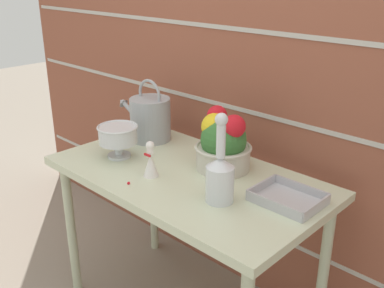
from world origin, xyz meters
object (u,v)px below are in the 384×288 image
Objects in this scene: crystal_pedestal_bowl at (118,136)px; wire_tray at (288,199)px; figurine_vase at (151,162)px; watering_can at (150,118)px; flower_planter at (223,143)px; glass_decanter at (220,174)px.

wire_tray is (0.77, 0.17, -0.09)m from crystal_pedestal_bowl.
watering_can is at bearing 138.96° from figurine_vase.
wire_tray is (0.36, -0.06, -0.10)m from flower_planter.
wire_tray is at bearing 42.10° from glass_decanter.
crystal_pedestal_bowl is at bearing -74.64° from watering_can.
watering_can is at bearing 177.74° from flower_planter.
watering_can reaches higher than wire_tray.
glass_decanter is at bearing -137.90° from wire_tray.
glass_decanter is 0.34m from figurine_vase.
glass_decanter is at bearing 0.29° from crystal_pedestal_bowl.
watering_can reaches higher than figurine_vase.
figurine_vase reaches higher than crystal_pedestal_bowl.
flower_planter is (0.41, 0.23, 0.01)m from crystal_pedestal_bowl.
flower_planter is at bearing 128.22° from glass_decanter.
flower_planter is at bearing 58.14° from figurine_vase.
watering_can is 0.85m from wire_tray.
glass_decanter is 0.26m from wire_tray.
glass_decanter reaches higher than flower_planter.
glass_decanter is at bearing 5.74° from figurine_vase.
flower_planter is 0.31m from figurine_vase.
watering_can is 1.42× the size of wire_tray.
figurine_vase is (-0.16, -0.26, -0.05)m from flower_planter.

